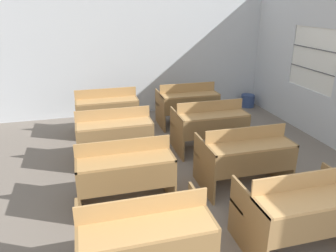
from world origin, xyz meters
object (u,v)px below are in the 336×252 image
Objects in this scene: bench_front_left at (144,237)px; wastepaper_bin at (248,101)px; bench_front_right at (301,209)px; bench_third_right at (209,124)px; bench_third_left at (114,133)px; bench_second_right at (244,156)px; bench_back_right at (187,103)px; bench_back_left at (107,109)px; bench_second_left at (125,170)px.

bench_front_left is 3.64× the size of wastepaper_bin.
bench_front_left is 1.00× the size of bench_front_right.
bench_front_right is at bearing -90.17° from bench_third_right.
bench_third_left reaches higher than wastepaper_bin.
bench_front_left is 2.06m from bench_second_right.
bench_back_right is (0.02, 1.27, 0.00)m from bench_third_right.
bench_back_left is (-1.62, 2.53, 0.00)m from bench_second_right.
bench_third_left and bench_back_left have the same top height.
bench_third_left is (0.01, 2.52, 0.00)m from bench_front_left.
bench_second_left is 1.00× the size of bench_second_right.
wastepaper_bin is (3.46, 4.57, -0.32)m from bench_front_left.
bench_front_left is at bearing -90.16° from bench_back_left.
bench_back_left is 3.56m from wastepaper_bin.
bench_front_right is at bearing 0.41° from bench_front_left.
bench_second_right is 1.00× the size of bench_third_right.
bench_back_left is (-1.61, 3.77, 0.00)m from bench_front_right.
bench_third_right is at bearing -38.47° from bench_back_left.
bench_back_left is (0.01, 2.52, 0.00)m from bench_second_left.
bench_front_left is 4.12m from bench_back_right.
bench_front_right and bench_third_left have the same top height.
bench_back_right is (0.01, 2.52, 0.00)m from bench_second_right.
wastepaper_bin is (3.46, 2.05, -0.32)m from bench_third_left.
bench_third_left is 1.27m from bench_back_left.
bench_front_right is at bearing -112.07° from wastepaper_bin.
bench_front_right is 2.49m from bench_third_right.
bench_second_right is at bearing -89.58° from bench_third_right.
bench_third_right is 1.27m from bench_back_right.
bench_second_left is 1.00× the size of bench_third_left.
bench_front_left is 2.52m from bench_third_left.
bench_second_right is (1.63, -0.01, 0.00)m from bench_second_left.
bench_third_left is 1.00× the size of bench_third_right.
bench_back_left is (-1.61, 1.28, 0.00)m from bench_third_right.
bench_back_right is (1.64, 1.26, 0.00)m from bench_third_left.
bench_second_right is 3.64× the size of wastepaper_bin.
bench_back_left is (0.00, 1.27, 0.00)m from bench_third_left.
bench_back_right reaches higher than wastepaper_bin.
bench_second_left is at bearing 89.96° from bench_front_left.
bench_back_left reaches higher than wastepaper_bin.
bench_front_left is 3.79m from bench_back_left.
bench_third_left and bench_third_right have the same top height.
bench_second_right is 1.00× the size of bench_back_right.
bench_front_right is (1.62, 0.01, 0.00)m from bench_front_left.
bench_third_left is (-1.61, 2.51, 0.00)m from bench_front_right.
bench_back_left is at bearing 122.68° from bench_second_right.
bench_back_left and bench_back_right have the same top height.
bench_front_right and bench_back_right have the same top height.
bench_third_left is 1.61m from bench_third_right.
bench_back_left is at bearing 179.75° from bench_back_right.
bench_third_left is 3.64× the size of wastepaper_bin.
bench_front_left and bench_second_left have the same top height.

